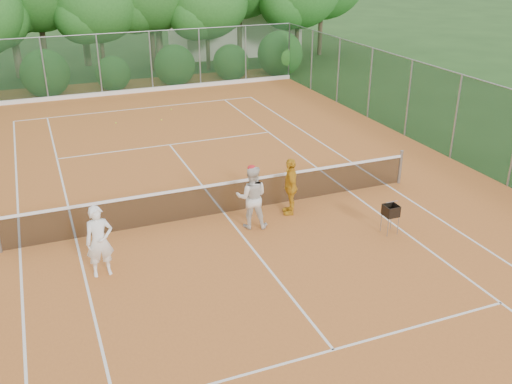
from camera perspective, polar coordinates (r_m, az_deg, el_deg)
ground at (r=16.37m, az=-3.19°, el=-2.20°), size 120.00×120.00×0.00m
clay_court at (r=16.36m, az=-3.19°, el=-2.17°), size 18.00×36.00×0.02m
club_building at (r=40.72m, az=-2.25°, el=15.92°), size 8.00×5.00×3.00m
tennis_net at (r=16.14m, az=-3.23°, el=-0.50°), size 11.97×0.10×1.10m
player_white at (r=13.55m, az=-15.38°, el=-4.78°), size 0.65×0.44×1.74m
player_center_grp at (r=15.22m, az=-0.43°, el=-0.49°), size 1.04×0.93×1.80m
player_yellow at (r=16.05m, az=3.46°, el=0.59°), size 0.70×1.05×1.66m
ball_hopper at (r=15.40m, az=13.34°, el=-1.87°), size 0.35×0.35×0.81m
stray_ball_a at (r=25.15m, az=-9.43°, el=7.13°), size 0.07×0.07×0.07m
stray_ball_b at (r=25.10m, az=-13.84°, el=6.73°), size 0.07×0.07×0.07m
stray_ball_c at (r=26.67m, az=-8.46°, el=8.17°), size 0.07×0.07×0.07m
court_markings at (r=16.36m, az=-3.19°, el=-2.13°), size 11.03×23.83×0.01m
fence_back at (r=29.85m, az=-12.92°, el=12.42°), size 18.07×0.07×3.00m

